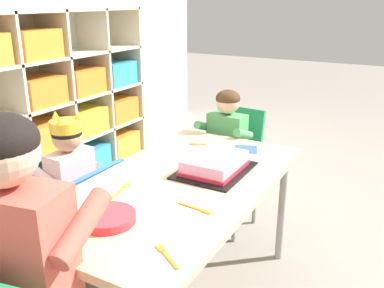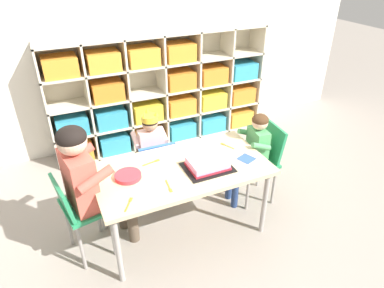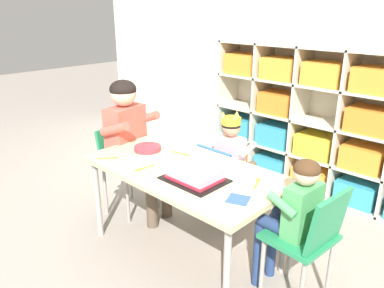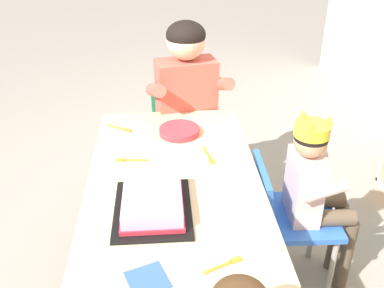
{
  "view_description": "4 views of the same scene",
  "coord_description": "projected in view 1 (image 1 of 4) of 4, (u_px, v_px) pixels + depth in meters",
  "views": [
    {
      "loc": [
        -1.33,
        -0.8,
        1.32
      ],
      "look_at": [
        0.15,
        0.02,
        0.72
      ],
      "focal_mm": 39.17,
      "sensor_mm": 36.0,
      "label": 1
    },
    {
      "loc": [
        -0.77,
        -1.89,
        2.01
      ],
      "look_at": [
        0.11,
        0.07,
        0.74
      ],
      "focal_mm": 31.74,
      "sensor_mm": 36.0,
      "label": 2
    },
    {
      "loc": [
        1.51,
        -1.5,
        1.55
      ],
      "look_at": [
        0.01,
        0.06,
        0.76
      ],
      "focal_mm": 35.32,
      "sensor_mm": 36.0,
      "label": 3
    },
    {
      "loc": [
        1.4,
        -0.03,
        1.57
      ],
      "look_at": [
        0.03,
        0.07,
        0.79
      ],
      "focal_mm": 41.22,
      "sensor_mm": 36.0,
      "label": 4
    }
  ],
  "objects": [
    {
      "name": "guest_at_table_side",
      "position": [
        222.0,
        144.0,
        2.35
      ],
      "size": [
        0.31,
        0.31,
        0.84
      ],
      "rotation": [
        0.0,
        0.0,
        -1.66
      ],
      "color": "#4C9E5B",
      "rests_on": "ground"
    },
    {
      "name": "fork_beside_plate_stack",
      "position": [
        166.0,
        255.0,
        1.21
      ],
      "size": [
        0.08,
        0.12,
        0.0
      ],
      "rotation": [
        0.0,
        0.0,
        4.14
      ],
      "color": "orange",
      "rests_on": "activity_table"
    },
    {
      "name": "fork_near_child_seat",
      "position": [
        197.0,
        209.0,
        1.48
      ],
      "size": [
        0.03,
        0.14,
        0.0
      ],
      "rotation": [
        0.0,
        0.0,
        1.48
      ],
      "color": "orange",
      "rests_on": "activity_table"
    },
    {
      "name": "fork_scattered_mid_table",
      "position": [
        200.0,
        144.0,
        2.13
      ],
      "size": [
        0.07,
        0.12,
        0.0
      ],
      "rotation": [
        0.0,
        0.0,
        5.14
      ],
      "color": "orange",
      "rests_on": "activity_table"
    },
    {
      "name": "classroom_chair_guest_side",
      "position": [
        231.0,
        157.0,
        2.47
      ],
      "size": [
        0.36,
        0.36,
        0.71
      ],
      "rotation": [
        0.0,
        0.0,
        -1.66
      ],
      "color": "#238451",
      "rests_on": "ground"
    },
    {
      "name": "paper_plate_stack",
      "position": [
        108.0,
        218.0,
        1.39
      ],
      "size": [
        0.19,
        0.19,
        0.03
      ],
      "primitive_type": "cylinder",
      "color": "#DB333D",
      "rests_on": "activity_table"
    },
    {
      "name": "adult_helper_seated",
      "position": [
        33.0,
        243.0,
        1.2
      ],
      "size": [
        0.46,
        0.44,
        1.05
      ],
      "rotation": [
        0.0,
        0.0,
        1.76
      ],
      "color": "#D15647",
      "rests_on": "ground"
    },
    {
      "name": "birthday_cake_on_tray",
      "position": [
        215.0,
        165.0,
        1.79
      ],
      "size": [
        0.34,
        0.27,
        0.07
      ],
      "color": "black",
      "rests_on": "activity_table"
    },
    {
      "name": "paper_napkin_square",
      "position": [
        246.0,
        149.0,
        2.06
      ],
      "size": [
        0.14,
        0.14,
        0.0
      ],
      "primitive_type": "cube",
      "rotation": [
        0.0,
        0.0,
        0.37
      ],
      "color": "#3356B7",
      "rests_on": "activity_table"
    },
    {
      "name": "child_with_crown",
      "position": [
        64.0,
        177.0,
        1.94
      ],
      "size": [
        0.3,
        0.31,
        0.85
      ],
      "rotation": [
        0.0,
        0.0,
        3.11
      ],
      "color": "beige",
      "rests_on": "ground"
    },
    {
      "name": "storage_cubby_shelf",
      "position": [
        12.0,
        124.0,
        2.69
      ],
      "size": [
        2.42,
        0.33,
        1.25
      ],
      "color": "beige",
      "rests_on": "ground"
    },
    {
      "name": "activity_table",
      "position": [
        178.0,
        193.0,
        1.71
      ],
      "size": [
        1.27,
        0.67,
        0.61
      ],
      "color": "#D1B789",
      "rests_on": "ground"
    },
    {
      "name": "classroom_chair_blue",
      "position": [
        84.0,
        212.0,
        1.94
      ],
      "size": [
        0.34,
        0.36,
        0.62
      ],
      "rotation": [
        0.0,
        0.0,
        3.11
      ],
      "color": "blue",
      "rests_on": "ground"
    },
    {
      "name": "fork_by_napkin",
      "position": [
        121.0,
        190.0,
        1.62
      ],
      "size": [
        0.14,
        0.04,
        0.0
      ],
      "rotation": [
        0.0,
        0.0,
        3.33
      ],
      "color": "orange",
      "rests_on": "activity_table"
    }
  ]
}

